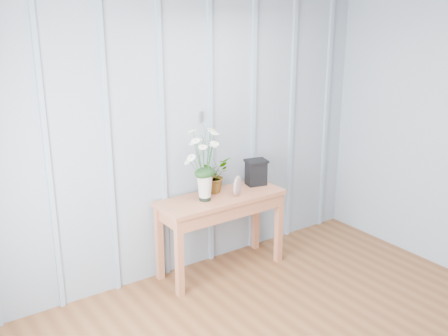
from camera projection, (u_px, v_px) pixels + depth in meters
room_shell at (288, 74)px, 3.46m from camera, size 4.00×4.50×2.50m
sideboard at (221, 207)px, 4.82m from camera, size 1.20×0.45×0.75m
daisy_vase at (204, 156)px, 4.56m from camera, size 0.46×0.35×0.65m
spider_plant at (213, 175)px, 4.85m from camera, size 0.35×0.33×0.32m
felt_disc_vessel at (237, 186)px, 4.77m from camera, size 0.18×0.15×0.19m
carved_box at (256, 172)px, 5.04m from camera, size 0.23×0.20×0.25m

